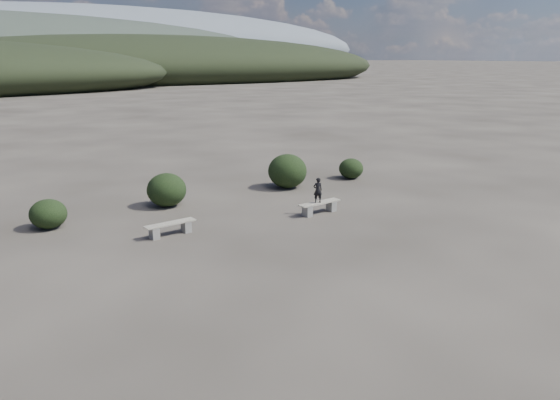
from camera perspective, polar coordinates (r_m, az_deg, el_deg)
ground at (r=14.42m, az=4.91°, el=-7.66°), size 1200.00×1200.00×0.00m
bench_left at (r=17.58m, az=-11.38°, el=-2.85°), size 1.70×0.51×0.42m
bench_right at (r=19.66m, az=4.15°, el=-0.69°), size 1.74×0.50×0.43m
seated_person at (r=19.44m, az=3.97°, el=1.03°), size 0.38×0.31×0.91m
shrub_a at (r=19.44m, az=-23.06°, el=-1.35°), size 1.19×1.19×0.98m
shrub_b at (r=20.94m, az=-11.77°, el=1.05°), size 1.48×1.48×1.27m
shrub_d at (r=23.42m, az=0.78°, el=3.05°), size 1.67×1.67×1.46m
shrub_e at (r=25.48m, az=7.44°, el=3.28°), size 1.12×1.12×0.94m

